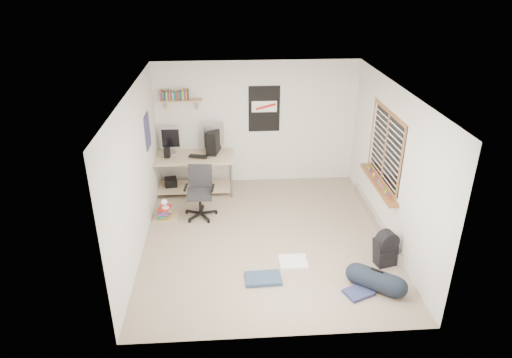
{
  "coord_description": "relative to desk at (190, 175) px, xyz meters",
  "views": [
    {
      "loc": [
        -0.61,
        -6.45,
        4.16
      ],
      "look_at": [
        -0.16,
        0.16,
        1.01
      ],
      "focal_mm": 32.0,
      "sensor_mm": 36.0,
      "label": 1
    }
  ],
  "objects": [
    {
      "name": "desk_lamp",
      "position": [
        -0.38,
        -1.05,
        0.02
      ],
      "size": [
        0.17,
        0.23,
        0.21
      ],
      "primitive_type": "cube",
      "rotation": [
        0.0,
        0.0,
        -0.26
      ],
      "color": "silver",
      "rests_on": "book_stack"
    },
    {
      "name": "desk",
      "position": [
        0.0,
        0.0,
        0.0
      ],
      "size": [
        1.87,
        1.15,
        0.79
      ],
      "primitive_type": "cube",
      "rotation": [
        0.0,
        0.0,
        -0.24
      ],
      "color": "tan",
      "rests_on": "floor"
    },
    {
      "name": "jeans_a",
      "position": [
        1.21,
        -2.93,
        -0.33
      ],
      "size": [
        0.53,
        0.35,
        0.06
      ],
      "primitive_type": "cube",
      "rotation": [
        0.0,
        0.0,
        0.04
      ],
      "color": "navy",
      "rests_on": "floor"
    },
    {
      "name": "duffel_bag",
      "position": [
        2.77,
        -3.23,
        -0.22
      ],
      "size": [
        0.43,
        0.43,
        0.6
      ],
      "primitive_type": "cylinder",
      "rotation": [
        0.0,
        0.0,
        -0.65
      ],
      "color": "black",
      "rests_on": "floor"
    },
    {
      "name": "subwoofer",
      "position": [
        -0.4,
        0.06,
        -0.22
      ],
      "size": [
        0.27,
        0.27,
        0.26
      ],
      "primitive_type": "cube",
      "rotation": [
        0.0,
        0.0,
        0.18
      ],
      "color": "black",
      "rests_on": "floor"
    },
    {
      "name": "left_wall",
      "position": [
        -0.65,
        -1.8,
        0.89
      ],
      "size": [
        0.01,
        4.5,
        2.5
      ],
      "primitive_type": "cube",
      "color": "silver",
      "rests_on": "ground"
    },
    {
      "name": "backpack",
      "position": [
        3.1,
        -2.63,
        -0.16
      ],
      "size": [
        0.39,
        0.34,
        0.44
      ],
      "primitive_type": "cube",
      "rotation": [
        0.0,
        0.0,
        0.27
      ],
      "color": "black",
      "rests_on": "floor"
    },
    {
      "name": "back_wall",
      "position": [
        1.35,
        0.46,
        0.89
      ],
      "size": [
        4.0,
        0.01,
        2.5
      ],
      "primitive_type": "cube",
      "color": "silver",
      "rests_on": "ground"
    },
    {
      "name": "baseboard_heater",
      "position": [
        3.31,
        -1.5,
        -0.28
      ],
      "size": [
        0.08,
        2.5,
        0.18
      ],
      "primitive_type": "cube",
      "color": "#B7B2A8",
      "rests_on": "floor"
    },
    {
      "name": "poster_left_wall",
      "position": [
        -0.63,
        -0.6,
        1.14
      ],
      "size": [
        0.02,
        0.42,
        0.6
      ],
      "primitive_type": "cube",
      "color": "navy",
      "rests_on": "left_wall"
    },
    {
      "name": "pc_tower",
      "position": [
        0.48,
        0.12,
        0.65
      ],
      "size": [
        0.29,
        0.45,
        0.44
      ],
      "primitive_type": "cube",
      "rotation": [
        0.0,
        0.0,
        -0.23
      ],
      "color": "black",
      "rests_on": "desk"
    },
    {
      "name": "monitor_right",
      "position": [
        0.49,
        0.2,
        0.66
      ],
      "size": [
        0.43,
        0.27,
        0.47
      ],
      "primitive_type": "cube",
      "rotation": [
        0.0,
        0.0,
        0.44
      ],
      "color": "#A0A0A5",
      "rests_on": "desk"
    },
    {
      "name": "floor",
      "position": [
        1.35,
        -1.8,
        -0.37
      ],
      "size": [
        4.0,
        4.5,
        0.01
      ],
      "primitive_type": "cube",
      "color": "gray",
      "rests_on": "ground"
    },
    {
      "name": "jeans_b",
      "position": [
        2.51,
        -3.33,
        -0.34
      ],
      "size": [
        0.45,
        0.4,
        0.05
      ],
      "primitive_type": "cube",
      "rotation": [
        0.0,
        0.0,
        0.4
      ],
      "color": "navy",
      "rests_on": "floor"
    },
    {
      "name": "wall_shelf",
      "position": [
        -0.1,
        0.34,
        1.42
      ],
      "size": [
        0.8,
        0.22,
        0.24
      ],
      "primitive_type": "cube",
      "color": "tan",
      "rests_on": "back_wall"
    },
    {
      "name": "speaker_right",
      "position": [
        0.47,
        0.16,
        0.53
      ],
      "size": [
        0.12,
        0.12,
        0.19
      ],
      "primitive_type": "cube",
      "rotation": [
        0.0,
        0.0,
        -0.21
      ],
      "color": "black",
      "rests_on": "desk"
    },
    {
      "name": "tshirt",
      "position": [
        1.7,
        -2.54,
        -0.34
      ],
      "size": [
        0.43,
        0.36,
        0.04
      ],
      "primitive_type": "cube",
      "rotation": [
        0.0,
        0.0,
        0.01
      ],
      "color": "silver",
      "rests_on": "floor"
    },
    {
      "name": "monitor_left",
      "position": [
        -0.34,
        0.18,
        0.63
      ],
      "size": [
        0.37,
        0.1,
        0.41
      ],
      "primitive_type": "cube",
      "rotation": [
        0.0,
        0.0,
        -0.01
      ],
      "color": "#97989C",
      "rests_on": "desk"
    },
    {
      "name": "window",
      "position": [
        3.3,
        -1.5,
        1.08
      ],
      "size": [
        0.1,
        1.5,
        1.26
      ],
      "primitive_type": "cube",
      "color": "brown",
      "rests_on": "right_wall"
    },
    {
      "name": "book_stack",
      "position": [
        -0.4,
        -1.03,
        -0.21
      ],
      "size": [
        0.52,
        0.46,
        0.3
      ],
      "primitive_type": "cube",
      "rotation": [
        0.0,
        0.0,
        0.25
      ],
      "color": "brown",
      "rests_on": "floor"
    },
    {
      "name": "right_wall",
      "position": [
        3.36,
        -1.8,
        0.89
      ],
      "size": [
        0.01,
        4.5,
        2.5
      ],
      "primitive_type": "cube",
      "color": "silver",
      "rests_on": "ground"
    },
    {
      "name": "speaker_left",
      "position": [
        -0.4,
        -0.09,
        0.53
      ],
      "size": [
        0.12,
        0.12,
        0.2
      ],
      "primitive_type": "cube",
      "rotation": [
        0.0,
        0.0,
        -0.22
      ],
      "color": "black",
      "rests_on": "desk"
    },
    {
      "name": "keyboard",
      "position": [
        0.19,
        -0.1,
        0.44
      ],
      "size": [
        0.39,
        0.22,
        0.02
      ],
      "primitive_type": "cube",
      "rotation": [
        0.0,
        0.0,
        -0.26
      ],
      "color": "black",
      "rests_on": "desk"
    },
    {
      "name": "office_chair",
      "position": [
        0.23,
        -1.01,
        0.12
      ],
      "size": [
        0.67,
        0.67,
        0.94
      ],
      "primitive_type": "cube",
      "rotation": [
        0.0,
        0.0,
        -0.09
      ],
      "color": "#232325",
      "rests_on": "floor"
    },
    {
      "name": "poster_back_wall",
      "position": [
        1.5,
        0.43,
        1.19
      ],
      "size": [
        0.62,
        0.03,
        0.92
      ],
      "primitive_type": "cube",
      "color": "black",
      "rests_on": "back_wall"
    },
    {
      "name": "ceiling",
      "position": [
        1.35,
        -1.8,
        2.14
      ],
      "size": [
        4.0,
        4.5,
        0.01
      ],
      "primitive_type": "cube",
      "color": "white",
      "rests_on": "ground"
    }
  ]
}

